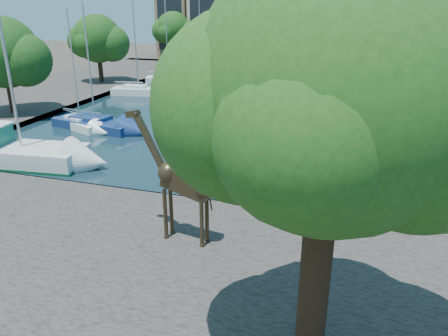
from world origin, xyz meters
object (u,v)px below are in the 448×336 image
(plane_tree, at_px, (336,105))
(giraffe_statue, at_px, (180,181))
(sailboat_left_a, at_px, (80,122))
(motorsailer, at_px, (0,148))

(plane_tree, xyz_separation_m, giraffe_statue, (-5.99, 5.03, -4.56))
(plane_tree, bearing_deg, giraffe_statue, 139.98)
(sailboat_left_a, bearing_deg, plane_tree, -43.32)
(giraffe_statue, distance_m, sailboat_left_a, 21.09)
(giraffe_statue, relative_size, motorsailer, 0.43)
(giraffe_statue, xyz_separation_m, motorsailer, (-14.97, 6.19, -2.08))
(plane_tree, distance_m, sailboat_left_a, 29.60)
(giraffe_statue, bearing_deg, plane_tree, -40.02)
(giraffe_statue, xyz_separation_m, sailboat_left_a, (-14.92, 14.69, -2.54))
(plane_tree, bearing_deg, motorsailer, 151.85)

